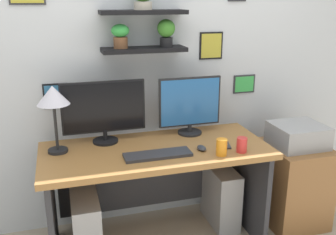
% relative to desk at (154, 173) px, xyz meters
% --- Properties ---
extents(back_wall_assembly, '(4.40, 0.24, 2.70)m').
position_rel_desk_xyz_m(back_wall_assembly, '(0.00, 0.38, 0.82)').
color(back_wall_assembly, silver).
rests_on(back_wall_assembly, ground).
extents(desk, '(1.56, 0.68, 0.75)m').
position_rel_desk_xyz_m(desk, '(0.00, 0.00, 0.00)').
color(desk, '#9E6B38').
rests_on(desk, ground).
extents(monitor_left, '(0.58, 0.18, 0.44)m').
position_rel_desk_xyz_m(monitor_left, '(-0.32, 0.16, 0.45)').
color(monitor_left, black).
rests_on(monitor_left, desk).
extents(monitor_right, '(0.47, 0.18, 0.43)m').
position_rel_desk_xyz_m(monitor_right, '(0.32, 0.16, 0.43)').
color(monitor_right, black).
rests_on(monitor_right, desk).
extents(keyboard, '(0.44, 0.14, 0.02)m').
position_rel_desk_xyz_m(keyboard, '(-0.02, -0.19, 0.22)').
color(keyboard, '#2D2D33').
rests_on(keyboard, desk).
extents(computer_mouse, '(0.06, 0.09, 0.03)m').
position_rel_desk_xyz_m(computer_mouse, '(0.29, -0.18, 0.23)').
color(computer_mouse, '#2D2D33').
rests_on(computer_mouse, desk).
extents(desk_lamp, '(0.21, 0.21, 0.45)m').
position_rel_desk_xyz_m(desk_lamp, '(-0.65, 0.06, 0.58)').
color(desk_lamp, black).
rests_on(desk_lamp, desk).
extents(cell_phone, '(0.10, 0.15, 0.01)m').
position_rel_desk_xyz_m(cell_phone, '(0.47, -0.14, 0.22)').
color(cell_phone, '#2D2D33').
rests_on(cell_phone, desk).
extents(pen_cup, '(0.07, 0.07, 0.10)m').
position_rel_desk_xyz_m(pen_cup, '(0.53, -0.28, 0.26)').
color(pen_cup, red).
rests_on(pen_cup, desk).
extents(water_cup, '(0.07, 0.07, 0.11)m').
position_rel_desk_xyz_m(water_cup, '(0.38, -0.29, 0.27)').
color(water_cup, orange).
rests_on(water_cup, desk).
extents(drawer_cabinet, '(0.44, 0.50, 0.65)m').
position_rel_desk_xyz_m(drawer_cabinet, '(1.11, -0.07, -0.21)').
color(drawer_cabinet, brown).
rests_on(drawer_cabinet, ground).
extents(printer, '(0.38, 0.34, 0.17)m').
position_rel_desk_xyz_m(printer, '(1.11, -0.07, 0.19)').
color(printer, '#9E9EA3').
rests_on(printer, drawer_cabinet).
extents(computer_tower_left, '(0.18, 0.40, 0.47)m').
position_rel_desk_xyz_m(computer_tower_left, '(-0.51, -0.10, -0.30)').
color(computer_tower_left, '#99999E').
rests_on(computer_tower_left, ground).
extents(computer_tower_right, '(0.18, 0.40, 0.47)m').
position_rel_desk_xyz_m(computer_tower_right, '(0.55, 0.06, -0.30)').
color(computer_tower_right, '#99999E').
rests_on(computer_tower_right, ground).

